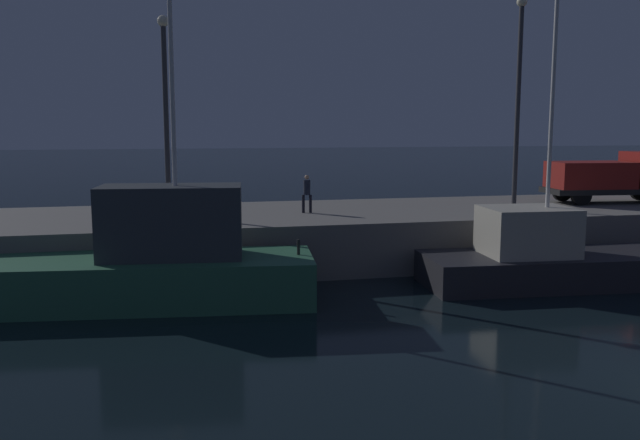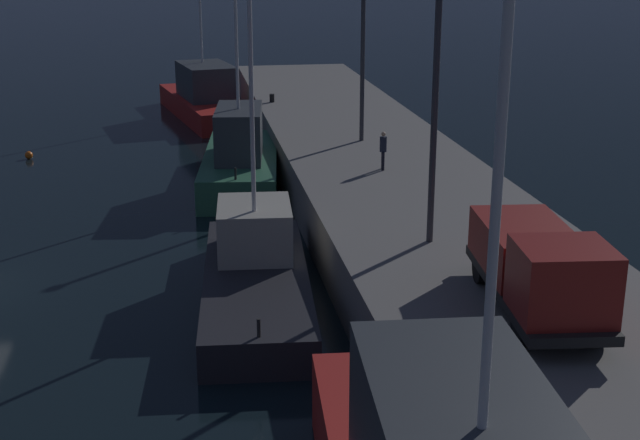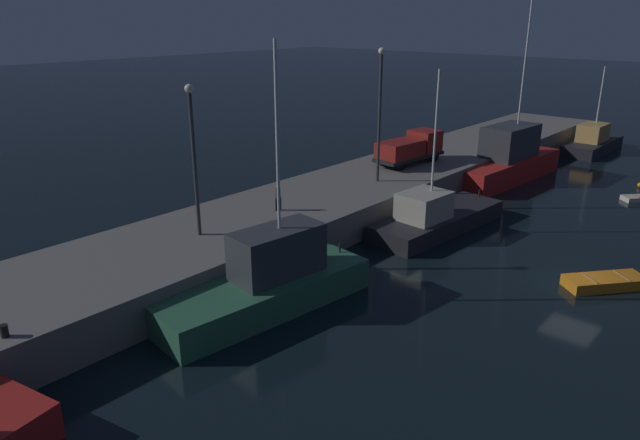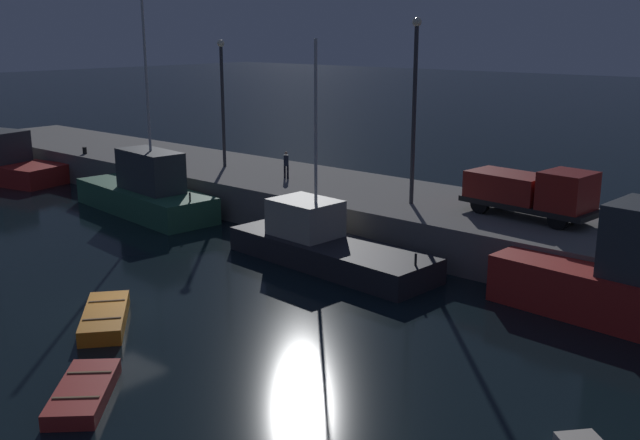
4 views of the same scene
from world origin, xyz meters
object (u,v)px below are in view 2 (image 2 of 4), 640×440
at_px(fishing_boat_blue, 241,158).
at_px(mooring_buoy_mid, 29,155).
at_px(utility_truck, 538,267).
at_px(bollard_central, 272,98).
at_px(fishing_boat_orange, 256,272).
at_px(fishing_boat_white, 206,98).
at_px(lamp_post_east, 436,75).
at_px(lamp_post_west, 363,42).
at_px(dockworker, 383,148).

distance_m(fishing_boat_blue, mooring_buoy_mid, 12.66).
xyz_separation_m(utility_truck, bollard_central, (-31.01, -3.17, -0.98)).
xyz_separation_m(fishing_boat_orange, bollard_central, (-24.20, 3.16, 1.36)).
relative_size(fishing_boat_blue, fishing_boat_orange, 1.13).
distance_m(fishing_boat_white, lamp_post_east, 32.90).
relative_size(mooring_buoy_mid, lamp_post_west, 0.05).
xyz_separation_m(fishing_boat_orange, mooring_buoy_mid, (-20.73, -10.03, -0.70)).
relative_size(fishing_boat_orange, mooring_buoy_mid, 25.83).
xyz_separation_m(fishing_boat_blue, bollard_central, (-10.34, 2.60, 1.00)).
bearing_deg(fishing_boat_blue, fishing_boat_orange, -2.29).
xyz_separation_m(fishing_boat_blue, dockworker, (6.03, 5.33, 1.65)).
bearing_deg(lamp_post_east, fishing_boat_white, -169.92).
xyz_separation_m(lamp_post_east, dockworker, (-8.95, 0.61, -4.21)).
distance_m(mooring_buoy_mid, lamp_post_west, 18.89).
bearing_deg(fishing_boat_blue, lamp_post_east, 17.47).
bearing_deg(dockworker, fishing_boat_orange, -36.94).
distance_m(fishing_boat_blue, bollard_central, 10.71).
relative_size(fishing_boat_blue, lamp_post_east, 1.35).
bearing_deg(fishing_boat_white, lamp_post_east, 10.08).
distance_m(lamp_post_west, dockworker, 6.59).
relative_size(fishing_boat_orange, bollard_central, 22.42).
bearing_deg(fishing_boat_orange, mooring_buoy_mid, -154.20).
height_order(fishing_boat_blue, dockworker, fishing_boat_blue).
distance_m(fishing_boat_blue, lamp_post_west, 7.70).
xyz_separation_m(fishing_boat_orange, dockworker, (-7.82, 5.88, 2.01)).
relative_size(lamp_post_west, dockworker, 4.96).
bearing_deg(utility_truck, fishing_boat_blue, -164.39).
height_order(fishing_boat_white, fishing_boat_orange, fishing_boat_white).
relative_size(lamp_post_west, lamp_post_east, 0.87).
xyz_separation_m(fishing_boat_blue, fishing_boat_white, (-16.90, -0.95, 0.01)).
bearing_deg(fishing_boat_blue, lamp_post_west, 84.53).
bearing_deg(mooring_buoy_mid, fishing_boat_blue, 56.97).
distance_m(mooring_buoy_mid, dockworker, 20.67).
height_order(utility_truck, bollard_central, utility_truck).
bearing_deg(lamp_post_east, fishing_boat_orange, -102.05).
bearing_deg(dockworker, lamp_post_west, 177.20).
distance_m(utility_truck, bollard_central, 31.19).
xyz_separation_m(fishing_boat_orange, utility_truck, (6.81, 6.33, 2.35)).
height_order(utility_truck, dockworker, utility_truck).
bearing_deg(lamp_post_east, utility_truck, 10.56).
bearing_deg(lamp_post_west, fishing_boat_white, -159.41).
distance_m(fishing_boat_orange, dockworker, 9.99).
distance_m(lamp_post_west, utility_truck, 20.40).
distance_m(fishing_boat_orange, bollard_central, 24.44).
height_order(fishing_boat_orange, mooring_buoy_mid, fishing_boat_orange).
bearing_deg(fishing_boat_blue, bollard_central, 165.87).
bearing_deg(utility_truck, fishing_boat_orange, -137.11).
height_order(fishing_boat_orange, lamp_post_west, fishing_boat_orange).
distance_m(fishing_boat_white, fishing_boat_orange, 30.76).
bearing_deg(dockworker, utility_truck, 1.74).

